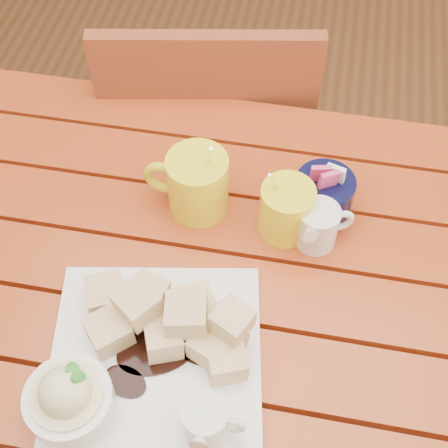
% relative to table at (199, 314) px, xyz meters
% --- Properties ---
extents(ground, '(5.00, 5.00, 0.00)m').
position_rel_table_xyz_m(ground, '(0.00, -0.00, -0.64)').
color(ground, brown).
rests_on(ground, ground).
extents(table, '(1.20, 0.79, 0.75)m').
position_rel_table_xyz_m(table, '(0.00, 0.00, 0.00)').
color(table, maroon).
rests_on(table, ground).
extents(dessert_plate, '(0.33, 0.33, 0.12)m').
position_rel_table_xyz_m(dessert_plate, '(-0.04, -0.15, 0.14)').
color(dessert_plate, white).
rests_on(dessert_plate, table).
extents(coffee_mug_left, '(0.14, 0.10, 0.16)m').
position_rel_table_xyz_m(coffee_mug_left, '(-0.03, 0.14, 0.16)').
color(coffee_mug_left, yellow).
rests_on(coffee_mug_left, table).
extents(coffee_mug_right, '(0.12, 0.08, 0.14)m').
position_rel_table_xyz_m(coffee_mug_right, '(0.12, 0.12, 0.16)').
color(coffee_mug_right, yellow).
rests_on(coffee_mug_right, table).
extents(cream_pitcher, '(0.09, 0.08, 0.08)m').
position_rel_table_xyz_m(cream_pitcher, '(0.17, 0.10, 0.15)').
color(cream_pitcher, white).
rests_on(cream_pitcher, table).
extents(sugar_caddy, '(0.09, 0.09, 0.10)m').
position_rel_table_xyz_m(sugar_caddy, '(0.17, 0.17, 0.14)').
color(sugar_caddy, black).
rests_on(sugar_caddy, table).
extents(chair_far, '(0.48, 0.48, 0.88)m').
position_rel_table_xyz_m(chair_far, '(-0.08, 0.51, -0.15)').
color(chair_far, brown).
rests_on(chair_far, ground).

